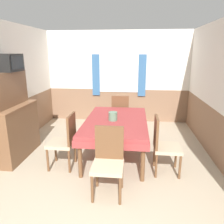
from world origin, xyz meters
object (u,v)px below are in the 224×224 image
at_px(chair_head_near, 108,159).
at_px(chair_right_near, 163,144).
at_px(sideboard, 13,122).
at_px(tv, 10,63).
at_px(chair_left_near, 65,139).
at_px(chair_head_window, 120,113).
at_px(vase, 113,116).
at_px(dining_table, 116,124).

bearing_deg(chair_head_near, chair_right_near, -142.43).
distance_m(sideboard, tv, 1.11).
xyz_separation_m(chair_head_near, chair_left_near, (-0.84, 0.65, 0.00)).
bearing_deg(chair_left_near, chair_right_near, -90.00).
relative_size(chair_head_window, vase, 5.81).
bearing_deg(chair_head_near, vase, -87.28).
height_order(chair_left_near, sideboard, sideboard).
bearing_deg(sideboard, dining_table, 8.25).
height_order(chair_head_window, chair_left_near, same).
distance_m(chair_left_near, sideboard, 1.17).
bearing_deg(dining_table, sideboard, -171.75).
bearing_deg(vase, chair_head_near, -87.28).
relative_size(chair_head_window, chair_right_near, 1.00).
xyz_separation_m(chair_head_near, sideboard, (-1.96, 0.96, 0.19)).
distance_m(chair_right_near, vase, 1.09).
height_order(dining_table, tv, tv).
distance_m(chair_right_near, chair_left_near, 1.69).
distance_m(chair_head_near, tv, 2.55).
relative_size(chair_head_near, vase, 5.81).
bearing_deg(chair_head_window, sideboard, -142.07).
height_order(tv, vase, tv).
distance_m(chair_head_window, chair_left_near, 2.02).
bearing_deg(chair_right_near, dining_table, -125.05).
relative_size(chair_right_near, chair_left_near, 1.00).
height_order(dining_table, chair_right_near, chair_right_near).
relative_size(dining_table, vase, 11.76).
distance_m(tv, vase, 2.13).
height_order(chair_head_near, chair_right_near, same).
height_order(dining_table, chair_left_near, chair_left_near).
height_order(chair_right_near, vase, chair_right_near).
relative_size(chair_head_window, tv, 1.97).
distance_m(chair_head_window, chair_right_near, 2.02).
xyz_separation_m(dining_table, vase, (-0.06, -0.06, 0.18)).
xyz_separation_m(chair_right_near, tv, (-2.78, 0.40, 1.29)).
distance_m(chair_left_near, vase, 1.00).
height_order(chair_head_window, vase, chair_head_window).
relative_size(chair_right_near, vase, 5.81).
relative_size(dining_table, chair_head_window, 2.02).
xyz_separation_m(dining_table, tv, (-1.93, -0.19, 1.18)).
bearing_deg(chair_head_near, dining_table, -90.00).
xyz_separation_m(chair_left_near, tv, (-1.09, 0.40, 1.29)).
bearing_deg(chair_left_near, vase, -55.72).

